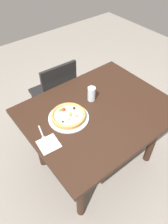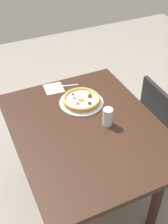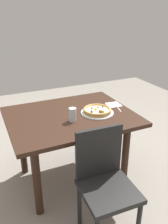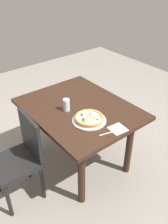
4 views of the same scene
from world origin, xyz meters
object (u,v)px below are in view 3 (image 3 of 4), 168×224
at_px(chair_near, 105,181).
at_px(pizza, 97,110).
at_px(plate, 97,113).
at_px(fork, 118,108).
at_px(drinking_glass, 73,115).
at_px(napkin, 114,105).
at_px(dining_table, 71,125).

distance_m(chair_near, pizza, 0.72).
distance_m(plate, fork, 0.25).
bearing_deg(drinking_glass, chair_near, -86.36).
height_order(chair_near, drinking_glass, chair_near).
height_order(pizza, napkin, pizza).
relative_size(dining_table, drinking_glass, 9.52).
height_order(fork, drinking_glass, drinking_glass).
height_order(dining_table, plate, plate).
relative_size(plate, drinking_glass, 2.55).
bearing_deg(napkin, pizza, -155.11).
xyz_separation_m(chair_near, fork, (0.49, 0.63, 0.27)).
relative_size(pizza, napkin, 1.93).
bearing_deg(pizza, chair_near, -111.83).
xyz_separation_m(chair_near, plate, (0.24, 0.61, 0.27)).
xyz_separation_m(pizza, napkin, (0.26, 0.12, -0.03)).
height_order(chair_near, plate, chair_near).
bearing_deg(drinking_glass, fork, 8.67).
distance_m(plate, drinking_glass, 0.29).
bearing_deg(plate, dining_table, 163.52).
bearing_deg(napkin, chair_near, -124.45).
bearing_deg(plate, drinking_glass, -167.93).
bearing_deg(drinking_glass, dining_table, 76.38).
height_order(plate, fork, plate).
bearing_deg(dining_table, pizza, -16.64).
bearing_deg(chair_near, pizza, -109.40).
xyz_separation_m(fork, napkin, (0.01, 0.10, -0.00)).
xyz_separation_m(plate, pizza, (-0.00, -0.00, 0.03)).
height_order(chair_near, pizza, chair_near).
bearing_deg(napkin, fork, -94.06).
height_order(plate, napkin, plate).
height_order(dining_table, chair_near, chair_near).
height_order(fork, napkin, fork).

